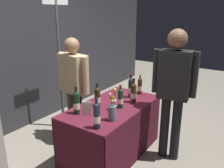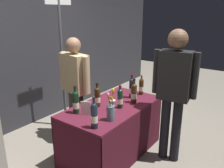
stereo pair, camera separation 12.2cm
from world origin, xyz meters
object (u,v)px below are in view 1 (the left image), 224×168
Objects in this scene: tasting_table at (112,120)px; flower_vase at (112,110)px; featured_wine_bottle at (120,98)px; display_bottle_0 at (134,93)px; booth_signpost at (59,47)px; wine_glass_near_vendor at (113,103)px; vendor_presenter at (74,81)px; taster_foreground_right at (174,85)px.

tasting_table is 0.56m from flower_vase.
display_bottle_0 reaches higher than featured_wine_bottle.
booth_signpost is at bearing 68.36° from flower_vase.
wine_glass_near_vendor reaches higher than tasting_table.
taster_foreground_right is at bearing 26.14° from vendor_presenter.
flower_vase is (-0.25, -0.16, 0.03)m from wine_glass_near_vendor.
flower_vase is (-0.62, -0.07, -0.02)m from display_bottle_0.
flower_vase is 0.23× the size of taster_foreground_right.
booth_signpost is (0.20, 0.47, 0.43)m from vendor_presenter.
vendor_presenter reaches higher than display_bottle_0.
booth_signpost is at bearing 76.30° from wine_glass_near_vendor.
wine_glass_near_vendor is at bearing 161.90° from featured_wine_bottle.
taster_foreground_right reaches higher than flower_vase.
featured_wine_bottle is at bearing 18.37° from flower_vase.
booth_signpost reaches higher than taster_foreground_right.
taster_foreground_right reaches higher than display_bottle_0.
tasting_table is at bearing -99.37° from booth_signpost.
display_bottle_0 is 0.38m from wine_glass_near_vendor.
flower_vase is at bearing -111.64° from booth_signpost.
flower_vase reaches higher than featured_wine_bottle.
display_bottle_0 is (0.26, -0.18, 0.36)m from tasting_table.
wine_glass_near_vendor is at bearing -140.50° from tasting_table.
vendor_presenter is 0.67m from booth_signpost.
flower_vase is 0.99m from vendor_presenter.
taster_foreground_right is 0.77× the size of booth_signpost.
vendor_presenter is at bearing 68.92° from flower_vase.
taster_foreground_right reaches higher than wine_glass_near_vendor.
display_bottle_0 is at bearing 3.22° from taster_foreground_right.
display_bottle_0 reaches higher than tasting_table.
wine_glass_near_vendor is at bearing 166.73° from display_bottle_0.
featured_wine_bottle is at bearing -98.50° from booth_signpost.
vendor_presenter is at bearing 90.81° from tasting_table.
booth_signpost reaches higher than wine_glass_near_vendor.
taster_foreground_right reaches higher than vendor_presenter.
vendor_presenter is at bearing -112.71° from booth_signpost.
taster_foreground_right is 1.87m from booth_signpost.
display_bottle_0 is 0.22× the size of vendor_presenter.
featured_wine_bottle is at bearing -90.70° from tasting_table.
flower_vase is 0.18× the size of booth_signpost.
featured_wine_bottle is at bearing 11.55° from vendor_presenter.
vendor_presenter reaches higher than tasting_table.
flower_vase reaches higher than wine_glass_near_vendor.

